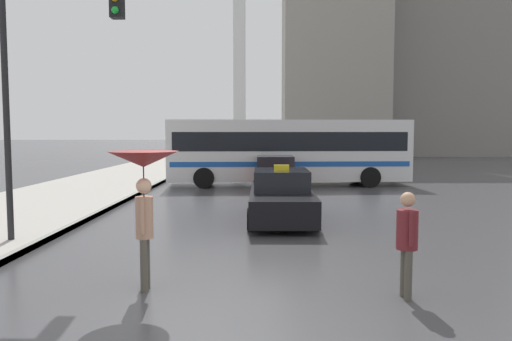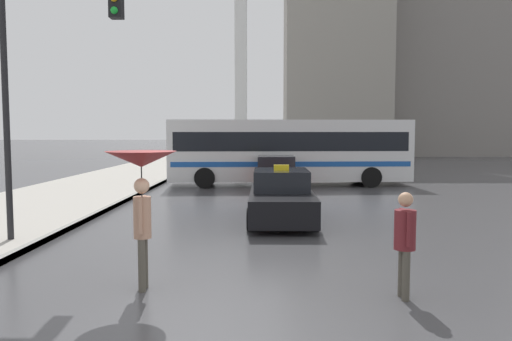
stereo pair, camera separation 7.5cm
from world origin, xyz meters
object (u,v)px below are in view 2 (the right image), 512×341
city_bus (289,149)px  monument_cross (241,27)px  traffic_light (48,59)px  pedestrian_with_umbrella (142,175)px  pedestrian_man (405,236)px  taxi (281,198)px  sedan_red (276,175)px

city_bus → monument_cross: size_ratio=0.62×
traffic_light → city_bus: bearing=65.5°
pedestrian_with_umbrella → pedestrian_man: size_ratio=1.37×
pedestrian_with_umbrella → monument_cross: (0.12, 30.83, 8.73)m
pedestrian_man → monument_cross: monument_cross is taller
taxi → traffic_light: 7.22m
sedan_red → taxi: bearing=90.0°
pedestrian_man → traffic_light: (-7.00, 3.48, 3.23)m
city_bus → traffic_light: traffic_light is taller
pedestrian_with_umbrella → traffic_light: (-2.82, 3.12, 2.32)m
pedestrian_with_umbrella → monument_cross: monument_cross is taller
traffic_light → sedan_red: bearing=63.6°
city_bus → pedestrian_with_umbrella: city_bus is taller
pedestrian_man → monument_cross: 32.89m
city_bus → pedestrian_man: 16.61m
sedan_red → city_bus: bearing=-105.6°
city_bus → pedestrian_man: bearing=179.8°
pedestrian_with_umbrella → traffic_light: 4.80m
pedestrian_man → monument_cross: bearing=-173.3°
sedan_red → monument_cross: monument_cross is taller
taxi → traffic_light: bearing=32.5°
taxi → city_bus: city_bus is taller
sedan_red → traffic_light: traffic_light is taller
city_bus → pedestrian_man: size_ratio=6.93×
sedan_red → traffic_light: (-5.30, -10.69, 3.52)m
traffic_light → monument_cross: monument_cross is taller
city_bus → taxi: bearing=172.3°
pedestrian_with_umbrella → monument_cross: bearing=-3.2°
pedestrian_man → traffic_light: size_ratio=0.27×
sedan_red → city_bus: 2.70m
taxi → monument_cross: (-2.36, 24.33, 9.95)m
pedestrian_with_umbrella → pedestrian_man: (4.18, -0.36, -0.90)m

